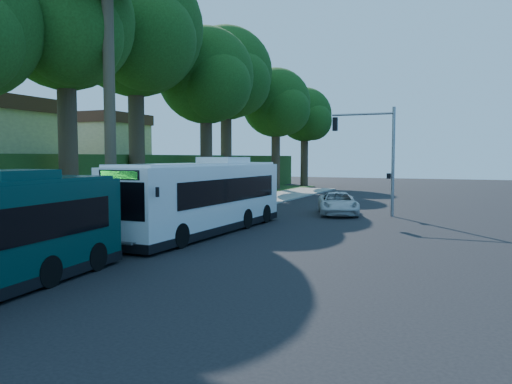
% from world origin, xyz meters
% --- Properties ---
extents(ground, '(140.00, 140.00, 0.00)m').
position_xyz_m(ground, '(0.00, 0.00, 0.00)').
color(ground, black).
rests_on(ground, ground).
extents(sidewalk, '(4.50, 70.00, 0.12)m').
position_xyz_m(sidewalk, '(-7.30, 0.00, 0.06)').
color(sidewalk, gray).
rests_on(sidewalk, ground).
extents(red_curb, '(0.25, 30.00, 0.13)m').
position_xyz_m(red_curb, '(-5.00, -4.00, 0.07)').
color(red_curb, maroon).
rests_on(red_curb, ground).
extents(grass_verge, '(8.00, 70.00, 0.06)m').
position_xyz_m(grass_verge, '(-13.00, 5.00, 0.03)').
color(grass_verge, '#234719').
rests_on(grass_verge, ground).
extents(bus_shelter, '(3.20, 1.51, 2.55)m').
position_xyz_m(bus_shelter, '(-7.26, -2.86, 1.81)').
color(bus_shelter, black).
rests_on(bus_shelter, ground).
extents(stop_sign_pole, '(0.35, 0.06, 3.17)m').
position_xyz_m(stop_sign_pole, '(-5.40, -5.00, 2.08)').
color(stop_sign_pole, gray).
rests_on(stop_sign_pole, ground).
extents(traffic_signal_pole, '(4.10, 0.30, 7.00)m').
position_xyz_m(traffic_signal_pole, '(3.78, 10.00, 4.42)').
color(traffic_signal_pole, gray).
rests_on(traffic_signal_pole, ground).
extents(hillside_backdrop, '(24.00, 60.00, 8.80)m').
position_xyz_m(hillside_backdrop, '(-26.30, 15.10, 2.44)').
color(hillside_backdrop, '#234719').
rests_on(hillside_backdrop, ground).
extents(tree_0, '(8.40, 8.00, 15.70)m').
position_xyz_m(tree_0, '(-12.40, -0.02, 11.20)').
color(tree_0, '#382B1E').
rests_on(tree_0, ground).
extents(tree_1, '(10.50, 10.00, 18.26)m').
position_xyz_m(tree_1, '(-13.37, 7.98, 12.73)').
color(tree_1, '#382B1E').
rests_on(tree_1, ground).
extents(tree_2, '(8.82, 8.40, 15.12)m').
position_xyz_m(tree_2, '(-11.89, 15.98, 10.48)').
color(tree_2, '#382B1E').
rests_on(tree_2, ground).
extents(tree_3, '(10.08, 9.60, 17.28)m').
position_xyz_m(tree_3, '(-13.88, 23.98, 11.98)').
color(tree_3, '#382B1E').
rests_on(tree_3, ground).
extents(tree_4, '(8.40, 8.00, 14.14)m').
position_xyz_m(tree_4, '(-11.40, 31.98, 9.73)').
color(tree_4, '#382B1E').
rests_on(tree_4, ground).
extents(tree_5, '(7.35, 7.00, 12.86)m').
position_xyz_m(tree_5, '(-10.41, 39.99, 8.96)').
color(tree_5, '#382B1E').
rests_on(tree_5, ground).
extents(white_bus, '(3.10, 12.86, 3.81)m').
position_xyz_m(white_bus, '(-2.95, -0.77, 1.86)').
color(white_bus, white).
rests_on(white_bus, ground).
extents(pickup, '(3.96, 5.81, 1.48)m').
position_xyz_m(pickup, '(1.31, 9.72, 0.74)').
color(pickup, silver).
rests_on(pickup, ground).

